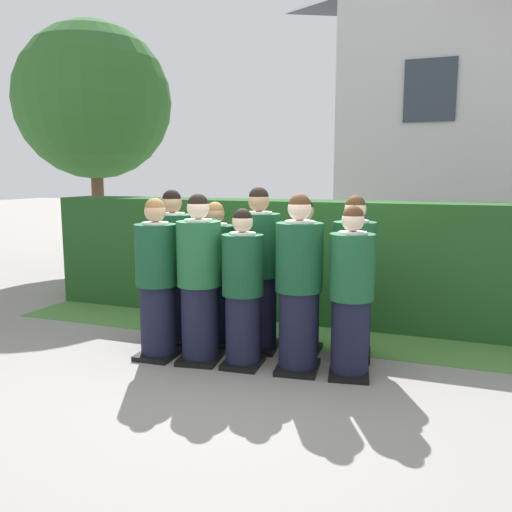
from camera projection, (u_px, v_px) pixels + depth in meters
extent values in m
plane|color=gray|center=(246.00, 365.00, 5.21)|extent=(60.00, 60.00, 0.00)
cylinder|color=black|center=(158.00, 321.00, 5.41)|extent=(0.36, 0.36, 0.75)
cube|color=black|center=(159.00, 354.00, 5.47)|extent=(0.40, 0.48, 0.05)
cylinder|color=#144728|center=(156.00, 255.00, 5.31)|extent=(0.42, 0.42, 0.62)
cylinder|color=white|center=(155.00, 224.00, 5.26)|extent=(0.26, 0.26, 0.03)
cube|color=#236038|center=(165.00, 240.00, 5.48)|extent=(0.04, 0.01, 0.27)
sphere|color=tan|center=(155.00, 211.00, 5.24)|extent=(0.21, 0.21, 0.21)
sphere|color=olive|center=(155.00, 208.00, 5.24)|extent=(0.20, 0.20, 0.20)
cube|color=white|center=(169.00, 260.00, 5.58)|extent=(0.15, 0.01, 0.20)
cylinder|color=black|center=(200.00, 323.00, 5.30)|extent=(0.37, 0.37, 0.77)
cube|color=black|center=(201.00, 358.00, 5.35)|extent=(0.46, 0.53, 0.05)
cylinder|color=#1E5B33|center=(199.00, 254.00, 5.19)|extent=(0.44, 0.44, 0.64)
cylinder|color=white|center=(198.00, 221.00, 5.14)|extent=(0.27, 0.27, 0.03)
cube|color=#236038|center=(205.00, 238.00, 5.37)|extent=(0.04, 0.02, 0.28)
sphere|color=beige|center=(198.00, 208.00, 5.12)|extent=(0.22, 0.22, 0.22)
sphere|color=black|center=(198.00, 204.00, 5.12)|extent=(0.20, 0.20, 0.20)
cube|color=white|center=(207.00, 259.00, 5.47)|extent=(0.15, 0.03, 0.20)
cylinder|color=black|center=(243.00, 330.00, 5.16)|extent=(0.34, 0.34, 0.71)
cube|color=black|center=(243.00, 363.00, 5.21)|extent=(0.39, 0.47, 0.05)
cylinder|color=#144728|center=(243.00, 265.00, 5.07)|extent=(0.40, 0.40, 0.59)
cylinder|color=white|center=(242.00, 234.00, 5.02)|extent=(0.25, 0.25, 0.03)
cube|color=navy|center=(248.00, 250.00, 5.23)|extent=(0.04, 0.01, 0.26)
sphere|color=beige|center=(242.00, 222.00, 5.00)|extent=(0.20, 0.20, 0.20)
sphere|color=black|center=(242.00, 218.00, 5.00)|extent=(0.18, 0.18, 0.18)
cylinder|color=black|center=(298.00, 331.00, 5.03)|extent=(0.37, 0.37, 0.78)
cube|color=black|center=(298.00, 367.00, 5.09)|extent=(0.45, 0.53, 0.05)
cylinder|color=#144728|center=(299.00, 257.00, 4.93)|extent=(0.44, 0.44, 0.64)
cylinder|color=white|center=(299.00, 222.00, 4.88)|extent=(0.27, 0.27, 0.03)
cube|color=#236038|center=(303.00, 241.00, 5.11)|extent=(0.04, 0.02, 0.28)
sphere|color=beige|center=(300.00, 209.00, 4.86)|extent=(0.22, 0.22, 0.22)
sphere|color=#472D19|center=(300.00, 204.00, 4.85)|extent=(0.20, 0.20, 0.20)
cylinder|color=black|center=(350.00, 337.00, 4.90)|extent=(0.35, 0.35, 0.73)
cube|color=black|center=(349.00, 372.00, 4.95)|extent=(0.44, 0.51, 0.05)
cylinder|color=#19512D|center=(352.00, 267.00, 4.80)|extent=(0.41, 0.41, 0.60)
cylinder|color=white|center=(353.00, 233.00, 4.75)|extent=(0.26, 0.26, 0.03)
cube|color=gold|center=(352.00, 251.00, 4.97)|extent=(0.04, 0.02, 0.26)
sphere|color=beige|center=(353.00, 220.00, 4.74)|extent=(0.21, 0.21, 0.21)
sphere|color=#472D19|center=(353.00, 216.00, 4.73)|extent=(0.19, 0.19, 0.19)
cube|color=white|center=(352.00, 271.00, 5.07)|extent=(0.15, 0.03, 0.20)
cylinder|color=black|center=(174.00, 307.00, 5.92)|extent=(0.37, 0.37, 0.78)
cube|color=black|center=(175.00, 339.00, 5.98)|extent=(0.47, 0.55, 0.05)
cylinder|color=#144728|center=(173.00, 244.00, 5.81)|extent=(0.44, 0.44, 0.65)
cylinder|color=white|center=(172.00, 214.00, 5.76)|extent=(0.27, 0.27, 0.03)
cube|color=#236038|center=(179.00, 230.00, 6.00)|extent=(0.04, 0.02, 0.28)
sphere|color=tan|center=(172.00, 203.00, 5.74)|extent=(0.22, 0.22, 0.22)
sphere|color=black|center=(172.00, 199.00, 5.74)|extent=(0.20, 0.20, 0.20)
cube|color=white|center=(181.00, 249.00, 6.10)|extent=(0.15, 0.03, 0.20)
cylinder|color=black|center=(216.00, 312.00, 5.82)|extent=(0.35, 0.35, 0.72)
cube|color=black|center=(217.00, 342.00, 5.87)|extent=(0.42, 0.49, 0.05)
cylinder|color=#144728|center=(216.00, 253.00, 5.72)|extent=(0.41, 0.41, 0.60)
cylinder|color=white|center=(215.00, 225.00, 5.67)|extent=(0.25, 0.25, 0.03)
cube|color=#236038|center=(221.00, 240.00, 5.88)|extent=(0.04, 0.02, 0.26)
sphere|color=tan|center=(215.00, 214.00, 5.65)|extent=(0.20, 0.20, 0.20)
sphere|color=olive|center=(215.00, 211.00, 5.65)|extent=(0.19, 0.19, 0.19)
cube|color=white|center=(223.00, 257.00, 5.98)|extent=(0.15, 0.03, 0.20)
cylinder|color=black|center=(259.00, 313.00, 5.65)|extent=(0.38, 0.38, 0.80)
cube|color=black|center=(259.00, 346.00, 5.71)|extent=(0.47, 0.55, 0.05)
cylinder|color=#144728|center=(259.00, 245.00, 5.54)|extent=(0.45, 0.45, 0.66)
cylinder|color=white|center=(259.00, 213.00, 5.49)|extent=(0.28, 0.28, 0.03)
cube|color=navy|center=(263.00, 230.00, 5.73)|extent=(0.04, 0.02, 0.29)
sphere|color=tan|center=(259.00, 201.00, 5.47)|extent=(0.23, 0.23, 0.23)
sphere|color=black|center=(259.00, 197.00, 5.46)|extent=(0.21, 0.21, 0.21)
cylinder|color=black|center=(302.00, 318.00, 5.54)|extent=(0.36, 0.36, 0.75)
cube|color=black|center=(301.00, 350.00, 5.60)|extent=(0.40, 0.48, 0.05)
cylinder|color=#1E5B33|center=(303.00, 253.00, 5.44)|extent=(0.42, 0.42, 0.62)
cylinder|color=white|center=(303.00, 223.00, 5.39)|extent=(0.26, 0.26, 0.03)
cube|color=#236038|center=(307.00, 239.00, 5.61)|extent=(0.04, 0.01, 0.27)
sphere|color=tan|center=(303.00, 211.00, 5.37)|extent=(0.21, 0.21, 0.21)
sphere|color=black|center=(303.00, 207.00, 5.37)|extent=(0.19, 0.19, 0.19)
cylinder|color=black|center=(352.00, 321.00, 5.41)|extent=(0.36, 0.36, 0.76)
cube|color=black|center=(351.00, 354.00, 5.46)|extent=(0.44, 0.52, 0.05)
cylinder|color=#19512D|center=(354.00, 253.00, 5.30)|extent=(0.43, 0.43, 0.63)
cylinder|color=white|center=(355.00, 221.00, 5.25)|extent=(0.27, 0.27, 0.03)
cube|color=gold|center=(355.00, 238.00, 5.48)|extent=(0.04, 0.02, 0.28)
sphere|color=beige|center=(355.00, 209.00, 5.23)|extent=(0.22, 0.22, 0.22)
sphere|color=#472D19|center=(356.00, 205.00, 5.23)|extent=(0.20, 0.20, 0.20)
cube|color=white|center=(355.00, 258.00, 5.58)|extent=(0.15, 0.03, 0.20)
cube|color=#214C1E|center=(300.00, 260.00, 6.85)|extent=(7.00, 0.70, 1.53)
cube|color=silver|center=(506.00, 132.00, 10.58)|extent=(6.23, 3.28, 5.40)
cube|color=#2D3842|center=(430.00, 90.00, 9.44)|extent=(0.90, 0.04, 1.10)
cylinder|color=brown|center=(99.00, 221.00, 10.65)|extent=(0.24, 0.24, 1.87)
sphere|color=#2D6028|center=(94.00, 101.00, 10.30)|extent=(2.99, 2.99, 2.99)
cube|color=#477A38|center=(281.00, 334.00, 6.23)|extent=(7.00, 0.90, 0.01)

